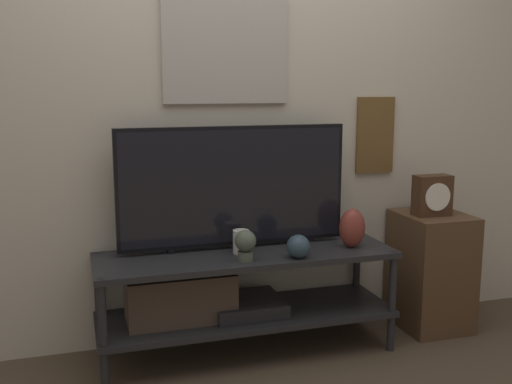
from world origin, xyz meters
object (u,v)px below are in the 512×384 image
at_px(vase_round_glass, 298,246).
at_px(vase_urn_stoneware, 352,228).
at_px(candle_jar, 241,242).
at_px(decorative_bust, 245,244).
at_px(television, 234,186).
at_px(mantel_clock, 432,195).

relative_size(vase_round_glass, vase_urn_stoneware, 0.57).
height_order(candle_jar, decorative_bust, decorative_bust).
distance_m(television, vase_urn_stoneware, 0.65).
xyz_separation_m(vase_round_glass, mantel_clock, (0.84, 0.16, 0.18)).
xyz_separation_m(television, candle_jar, (0.01, -0.10, -0.26)).
height_order(vase_round_glass, mantel_clock, mantel_clock).
distance_m(television, candle_jar, 0.28).
bearing_deg(vase_round_glass, mantel_clock, 10.85).
distance_m(vase_urn_stoneware, candle_jar, 0.58).
distance_m(television, mantel_clock, 1.11).
bearing_deg(candle_jar, vase_urn_stoneware, -5.95).
height_order(vase_urn_stoneware, candle_jar, vase_urn_stoneware).
xyz_separation_m(vase_urn_stoneware, candle_jar, (-0.58, 0.06, -0.04)).
relative_size(television, candle_jar, 10.03).
bearing_deg(mantel_clock, decorative_bust, -173.19).
bearing_deg(decorative_bust, vase_urn_stoneware, 6.64).
xyz_separation_m(candle_jar, mantel_clock, (1.09, 0.00, 0.17)).
relative_size(television, vase_round_glass, 10.32).
height_order(vase_round_glass, candle_jar, candle_jar).
relative_size(decorative_bust, mantel_clock, 0.68).
relative_size(television, decorative_bust, 7.88).
bearing_deg(mantel_clock, candle_jar, -179.88).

